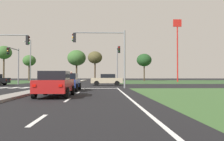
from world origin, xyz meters
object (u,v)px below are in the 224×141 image
at_px(car_beige_second, 107,80).
at_px(traffic_signal_far_left, 15,59).
at_px(street_lamp_third, 30,58).
at_px(treeline_fourth, 95,58).
at_px(fastfood_pole_sign, 177,37).
at_px(treeline_fifth, 144,60).
at_px(pedestrian_at_median, 71,76).
at_px(traffic_signal_near_right, 106,48).
at_px(treeline_third, 77,58).
at_px(car_red_fourth, 55,84).
at_px(car_teal_sixth, 64,79).
at_px(car_grey_near, 70,78).
at_px(car_white_fifth, 58,79).
at_px(treeline_near, 4,53).
at_px(treeline_second, 29,61).
at_px(traffic_signal_far_right, 118,58).
at_px(car_blue_eighth, 68,82).

distance_m(car_beige_second, traffic_signal_far_left, 14.32).
relative_size(street_lamp_third, treeline_fourth, 1.09).
height_order(fastfood_pole_sign, treeline_fifth, fastfood_pole_sign).
bearing_deg(street_lamp_third, treeline_fourth, 51.17).
bearing_deg(street_lamp_third, fastfood_pole_sign, 8.06).
height_order(traffic_signal_far_left, pedestrian_at_median, traffic_signal_far_left).
height_order(traffic_signal_near_right, treeline_third, treeline_third).
xyz_separation_m(car_beige_second, pedestrian_at_median, (-5.78, 8.27, 0.52)).
xyz_separation_m(car_red_fourth, pedestrian_at_median, (-2.31, 26.66, 0.51)).
xyz_separation_m(car_beige_second, car_teal_sixth, (-8.08, 15.23, -0.02)).
relative_size(street_lamp_third, treeline_third, 1.02).
bearing_deg(car_grey_near, traffic_signal_far_left, 76.43).
distance_m(car_white_fifth, treeline_third, 26.09).
height_order(car_red_fourth, traffic_signal_far_left, traffic_signal_far_left).
relative_size(car_grey_near, treeline_near, 0.46).
bearing_deg(treeline_second, traffic_signal_far_right, -53.79).
height_order(treeline_third, treeline_fourth, treeline_third).
height_order(car_blue_eighth, treeline_near, treeline_near).
height_order(car_beige_second, car_white_fifth, same).
bearing_deg(treeline_fifth, car_beige_second, -108.31).
height_order(car_red_fourth, traffic_signal_far_right, traffic_signal_far_right).
height_order(car_red_fourth, pedestrian_at_median, pedestrian_at_median).
xyz_separation_m(car_beige_second, car_blue_eighth, (-3.53, -12.19, -0.02)).
xyz_separation_m(treeline_third, treeline_fifth, (17.60, -4.24, -0.80)).
relative_size(car_beige_second, street_lamp_third, 0.50).
height_order(car_teal_sixth, treeline_fifth, treeline_fifth).
xyz_separation_m(car_beige_second, traffic_signal_near_right, (-0.27, -7.81, 3.38)).
xyz_separation_m(traffic_signal_far_right, treeline_fourth, (-4.27, 28.09, 2.10)).
relative_size(car_grey_near, traffic_signal_far_right, 0.73).
xyz_separation_m(treeline_near, treeline_second, (6.37, 0.55, -2.07)).
relative_size(car_teal_sixth, treeline_fifth, 0.62).
bearing_deg(car_red_fourth, car_grey_near, 96.23).
bearing_deg(traffic_signal_far_left, treeline_fourth, 68.77).
bearing_deg(treeline_fifth, traffic_signal_far_left, -131.56).
bearing_deg(car_white_fifth, pedestrian_at_median, 165.21).
bearing_deg(fastfood_pole_sign, treeline_third, 149.77).
xyz_separation_m(pedestrian_at_median, treeline_second, (-14.07, 24.88, 3.93)).
relative_size(car_teal_sixth, fastfood_pole_sign, 0.31).
bearing_deg(treeline_near, car_white_fifth, -52.67).
bearing_deg(traffic_signal_near_right, car_beige_second, 88.03).
height_order(car_beige_second, car_teal_sixth, car_beige_second).
distance_m(traffic_signal_near_right, street_lamp_third, 28.37).
bearing_deg(treeline_second, treeline_near, -175.07).
xyz_separation_m(car_white_fifth, pedestrian_at_median, (2.37, -0.63, 0.52)).
bearing_deg(traffic_signal_far_left, traffic_signal_near_right, -40.99).
distance_m(street_lamp_third, fastfood_pole_sign, 31.45).
distance_m(car_white_fifth, treeline_near, 30.51).
xyz_separation_m(car_blue_eighth, traffic_signal_far_left, (-9.98, 15.88, 3.01)).
relative_size(car_blue_eighth, fastfood_pole_sign, 0.33).
relative_size(car_teal_sixth, treeline_fourth, 0.56).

